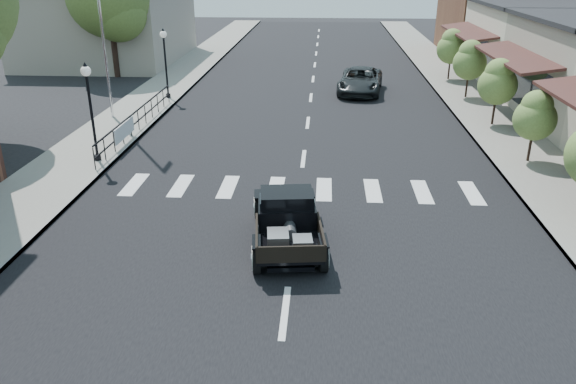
{
  "coord_description": "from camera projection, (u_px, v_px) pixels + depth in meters",
  "views": [
    {
      "loc": [
        0.73,
        -13.14,
        7.13
      ],
      "look_at": [
        -0.22,
        1.37,
        1.0
      ],
      "focal_mm": 35.0,
      "sensor_mm": 36.0,
      "label": 1
    }
  ],
  "objects": [
    {
      "name": "small_tree_e",
      "position": [
        451.0,
        55.0,
        33.92
      ],
      "size": [
        1.74,
        1.74,
        2.9
      ],
      "primitive_type": null,
      "color": "olive",
      "rests_on": "sidewalk_right"
    },
    {
      "name": "sidewalk_left",
      "position": [
        147.0,
        103.0,
        29.18
      ],
      "size": [
        3.0,
        80.0,
        0.15
      ],
      "primitive_type": "cube",
      "color": "gray",
      "rests_on": "ground"
    },
    {
      "name": "lamp_post_c",
      "position": [
        166.0,
        64.0,
        29.32
      ],
      "size": [
        0.36,
        0.36,
        3.58
      ],
      "primitive_type": null,
      "color": "black",
      "rests_on": "sidewalk_left"
    },
    {
      "name": "small_tree_c",
      "position": [
        496.0,
        93.0,
        24.71
      ],
      "size": [
        1.69,
        1.69,
        2.81
      ],
      "primitive_type": null,
      "color": "olive",
      "rests_on": "sidewalk_right"
    },
    {
      "name": "big_tree_far",
      "position": [
        111.0,
        16.0,
        34.43
      ],
      "size": [
        5.09,
        5.09,
        7.47
      ],
      "primitive_type": null,
      "color": "#4A6029",
      "rests_on": "ground"
    },
    {
      "name": "banner",
      "position": [
        125.0,
        136.0,
        22.52
      ],
      "size": [
        0.04,
        2.2,
        0.6
      ],
      "primitive_type": null,
      "color": "silver",
      "rests_on": "sidewalk_left"
    },
    {
      "name": "small_tree_d",
      "position": [
        469.0,
        70.0,
        29.56
      ],
      "size": [
        1.73,
        1.73,
        2.88
      ],
      "primitive_type": null,
      "color": "olive",
      "rests_on": "sidewalk_right"
    },
    {
      "name": "hotrod_pickup",
      "position": [
        287.0,
        219.0,
        14.8
      ],
      "size": [
        2.45,
        4.42,
        1.46
      ],
      "primitive_type": null,
      "rotation": [
        0.0,
        0.0,
        0.12
      ],
      "color": "black",
      "rests_on": "ground"
    },
    {
      "name": "railing",
      "position": [
        138.0,
        118.0,
        24.28
      ],
      "size": [
        0.08,
        10.0,
        1.0
      ],
      "primitive_type": null,
      "color": "black",
      "rests_on": "sidewalk_left"
    },
    {
      "name": "small_tree_b",
      "position": [
        533.0,
        128.0,
        20.25
      ],
      "size": [
        1.52,
        1.52,
        2.53
      ],
      "primitive_type": null,
      "color": "olive",
      "rests_on": "sidewalk_right"
    },
    {
      "name": "road_markings",
      "position": [
        306.0,
        136.0,
        24.09
      ],
      "size": [
        12.0,
        60.0,
        0.06
      ],
      "primitive_type": null,
      "color": "silver",
      "rests_on": "ground"
    },
    {
      "name": "second_car",
      "position": [
        360.0,
        81.0,
        31.4
      ],
      "size": [
        2.88,
        5.16,
        1.36
      ],
      "primitive_type": "imported",
      "rotation": [
        0.0,
        0.0,
        -0.13
      ],
      "color": "black",
      "rests_on": "ground"
    },
    {
      "name": "low_building_left",
      "position": [
        109.0,
        25.0,
        40.58
      ],
      "size": [
        10.0,
        12.0,
        5.0
      ],
      "primitive_type": "cube",
      "color": "gray",
      "rests_on": "ground"
    },
    {
      "name": "far_building_right",
      "position": [
        524.0,
        9.0,
        42.03
      ],
      "size": [
        11.0,
        10.0,
        7.0
      ],
      "primitive_type": "cube",
      "color": "brown",
      "rests_on": "ground"
    },
    {
      "name": "ground",
      "position": [
        293.0,
        247.0,
        14.9
      ],
      "size": [
        120.0,
        120.0,
        0.0
      ],
      "primitive_type": "plane",
      "color": "black",
      "rests_on": "ground"
    },
    {
      "name": "lamp_post_b",
      "position": [
        92.0,
        113.0,
        20.12
      ],
      "size": [
        0.36,
        0.36,
        3.58
      ],
      "primitive_type": null,
      "color": "black",
      "rests_on": "sidewalk_left"
    },
    {
      "name": "road",
      "position": [
        310.0,
        107.0,
        28.69
      ],
      "size": [
        14.0,
        80.0,
        0.02
      ],
      "primitive_type": "cube",
      "color": "black",
      "rests_on": "ground"
    },
    {
      "name": "sidewalk_right",
      "position": [
        479.0,
        108.0,
        28.15
      ],
      "size": [
        3.0,
        80.0,
        0.15
      ],
      "primitive_type": "cube",
      "color": "gray",
      "rests_on": "ground"
    },
    {
      "name": "storefront_far",
      "position": [
        566.0,
        45.0,
        33.35
      ],
      "size": [
        10.0,
        9.0,
        4.5
      ],
      "primitive_type": "cube",
      "color": "beige",
      "rests_on": "ground"
    }
  ]
}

